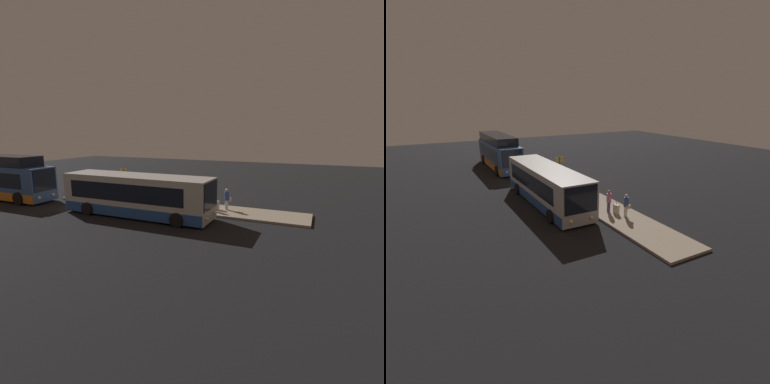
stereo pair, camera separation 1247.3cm
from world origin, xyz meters
TOP-DOWN VIEW (x-y plane):
  - ground at (0.00, 0.00)m, footprint 80.00×80.00m
  - platform at (0.00, 3.09)m, footprint 20.00×2.97m
  - bus_lead at (-1.24, -0.09)m, footprint 10.85×2.86m
  - bus_second at (-15.18, -0.09)m, footprint 10.44×2.73m
  - passenger_boarding at (2.95, 2.77)m, footprint 0.38×0.38m
  - passenger_waiting at (4.19, 3.31)m, footprint 0.52×0.35m
  - suitcase at (3.47, 3.04)m, footprint 0.43×0.24m
  - sign_post at (-4.11, 2.38)m, footprint 0.10×0.75m
  - trash_bin at (-2.35, 2.62)m, footprint 0.44×0.44m

SIDE VIEW (x-z plane):
  - ground at x=0.00m, z-range 0.00..0.00m
  - platform at x=0.00m, z-range 0.00..0.16m
  - trash_bin at x=-2.35m, z-range 0.16..0.81m
  - suitcase at x=3.47m, z-range 0.04..0.93m
  - passenger_waiting at x=4.19m, z-range 0.22..1.79m
  - passenger_boarding at x=2.95m, z-range 0.23..1.81m
  - bus_lead at x=-1.24m, z-range -0.02..2.83m
  - bus_second at x=-15.18m, z-range -0.19..3.58m
  - sign_post at x=-4.11m, z-range 0.51..3.28m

